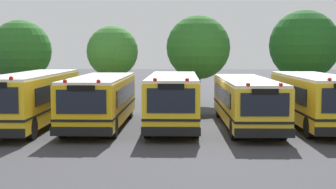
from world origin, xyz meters
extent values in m
plane|color=#38383D|center=(0.00, 0.00, 0.00)|extent=(160.00, 160.00, 0.00)
cube|color=yellow|center=(-8.82, -0.10, 1.44)|extent=(2.64, 11.13, 2.19)
cube|color=white|center=(-8.82, -0.10, 2.60)|extent=(2.59, 10.90, 0.12)
cube|color=black|center=(-7.62, 0.23, 1.79)|extent=(0.25, 8.63, 0.79)
cube|color=black|center=(-10.03, 0.17, 1.79)|extent=(0.25, 8.63, 0.79)
cube|color=black|center=(-8.82, -0.10, 1.01)|extent=(2.67, 11.24, 0.10)
sphere|color=red|center=(-8.03, -5.47, 2.70)|extent=(0.18, 0.18, 0.18)
cylinder|color=black|center=(-7.67, -4.21, 0.50)|extent=(0.30, 1.01, 1.00)
cylinder|color=black|center=(-7.86, 3.66, 0.50)|extent=(0.30, 1.01, 1.00)
cylinder|color=black|center=(-9.96, 3.61, 0.50)|extent=(0.30, 1.01, 1.00)
cube|color=yellow|center=(-5.40, -0.24, 1.37)|extent=(2.59, 9.63, 2.03)
cube|color=white|center=(-5.40, -0.24, 2.44)|extent=(2.54, 9.44, 0.12)
cube|color=black|center=(-5.34, -5.11, 0.53)|extent=(2.54, 0.19, 0.36)
cube|color=black|center=(-5.34, -5.06, 1.73)|extent=(2.04, 0.08, 0.98)
cube|color=black|center=(-4.14, 0.08, 1.69)|extent=(0.12, 7.49, 0.73)
cube|color=black|center=(-6.66, 0.05, 1.69)|extent=(0.12, 7.49, 0.73)
cube|color=black|center=(-5.40, -0.24, 0.96)|extent=(2.61, 9.73, 0.10)
sphere|color=red|center=(-4.66, -4.88, 2.54)|extent=(0.18, 0.18, 0.18)
sphere|color=red|center=(-6.03, -4.90, 2.54)|extent=(0.18, 0.18, 0.18)
cube|color=black|center=(-5.34, -5.07, 2.28)|extent=(1.12, 0.09, 0.24)
cylinder|color=black|center=(-4.26, -3.63, 0.50)|extent=(0.29, 1.00, 1.00)
cylinder|color=black|center=(-6.46, -3.65, 0.50)|extent=(0.29, 1.00, 1.00)
cylinder|color=black|center=(-4.33, 2.78, 0.50)|extent=(0.29, 1.00, 1.00)
cylinder|color=black|center=(-6.53, 2.75, 0.50)|extent=(0.29, 1.00, 1.00)
cube|color=yellow|center=(-1.79, -0.12, 1.40)|extent=(2.49, 9.54, 2.10)
cube|color=white|center=(-1.79, -0.12, 2.51)|extent=(2.44, 9.35, 0.12)
cube|color=black|center=(-1.73, -4.95, 0.53)|extent=(2.42, 0.19, 0.36)
cube|color=black|center=(-1.73, -4.90, 1.78)|extent=(1.95, 0.08, 1.01)
cube|color=black|center=(-0.58, 0.19, 1.74)|extent=(0.13, 7.42, 0.76)
cube|color=black|center=(-3.00, 0.16, 1.74)|extent=(0.13, 7.42, 0.76)
cube|color=black|center=(-1.79, -0.12, 0.98)|extent=(2.52, 9.64, 0.10)
sphere|color=red|center=(-1.08, -4.72, 2.61)|extent=(0.18, 0.18, 0.18)
sphere|color=red|center=(-2.38, -4.74, 2.61)|extent=(0.18, 0.18, 0.18)
cube|color=black|center=(-1.73, -4.91, 2.35)|extent=(1.07, 0.09, 0.24)
cylinder|color=black|center=(-0.70, -3.46, 0.50)|extent=(0.29, 1.00, 1.00)
cylinder|color=black|center=(-2.79, -3.49, 0.50)|extent=(0.29, 1.00, 1.00)
cylinder|color=black|center=(-0.78, 2.85, 0.50)|extent=(0.29, 1.00, 1.00)
cylinder|color=black|center=(-2.87, 2.82, 0.50)|extent=(0.29, 1.00, 1.00)
cube|color=yellow|center=(1.86, 0.04, 1.31)|extent=(2.63, 10.45, 1.93)
cube|color=white|center=(1.86, 0.04, 2.34)|extent=(2.58, 10.24, 0.12)
cube|color=black|center=(2.00, -5.22, 0.53)|extent=(2.40, 0.23, 0.36)
cube|color=black|center=(2.00, -5.17, 1.66)|extent=(1.93, 0.11, 0.93)
cube|color=black|center=(3.04, 0.38, 1.62)|extent=(0.26, 8.10, 0.69)
cube|color=black|center=(0.65, 0.31, 1.62)|extent=(0.26, 8.10, 0.69)
cube|color=black|center=(1.86, 0.04, 0.93)|extent=(2.66, 10.55, 0.10)
sphere|color=red|center=(2.64, -4.98, 2.44)|extent=(0.18, 0.18, 0.18)
sphere|color=red|center=(1.35, -5.02, 2.44)|extent=(0.18, 0.18, 0.18)
cube|color=black|center=(2.00, -5.18, 2.18)|extent=(1.06, 0.11, 0.24)
cylinder|color=black|center=(2.99, -3.72, 0.50)|extent=(0.31, 1.01, 1.00)
cylinder|color=black|center=(0.92, -3.78, 0.50)|extent=(0.31, 1.01, 1.00)
cylinder|color=black|center=(2.80, 3.46, 0.50)|extent=(0.31, 1.01, 1.00)
cylinder|color=black|center=(0.73, 3.41, 0.50)|extent=(0.31, 1.01, 1.00)
cube|color=yellow|center=(5.25, 0.06, 1.41)|extent=(2.78, 9.56, 2.11)
cube|color=white|center=(5.25, 0.06, 2.52)|extent=(2.73, 9.36, 0.12)
cube|color=black|center=(3.95, 0.32, 1.74)|extent=(0.23, 7.40, 0.76)
cube|color=black|center=(5.25, 0.06, 0.98)|extent=(2.81, 9.65, 0.10)
sphere|color=red|center=(4.67, -4.56, 2.62)|extent=(0.18, 0.18, 0.18)
cylinder|color=black|center=(4.20, -3.32, 0.50)|extent=(0.31, 1.01, 1.00)
cylinder|color=black|center=(6.31, 3.03, 0.50)|extent=(0.31, 1.01, 1.00)
cylinder|color=black|center=(4.04, 2.97, 0.50)|extent=(0.31, 1.01, 1.00)
cylinder|color=#4C3823|center=(-13.20, 10.89, 1.07)|extent=(0.41, 0.41, 2.13)
sphere|color=#286623|center=(-13.20, 10.89, 3.80)|extent=(4.45, 4.45, 4.45)
sphere|color=#286623|center=(-12.53, 11.28, 3.85)|extent=(2.89, 2.89, 2.89)
cylinder|color=#4C3823|center=(-6.27, 9.46, 1.21)|extent=(0.42, 0.42, 2.42)
sphere|color=#387A2D|center=(-6.27, 9.46, 3.75)|extent=(3.55, 3.55, 3.55)
sphere|color=#387A2D|center=(-5.85, 9.14, 3.54)|extent=(2.64, 2.64, 2.64)
cylinder|color=#4C3823|center=(-0.34, 9.79, 1.19)|extent=(0.32, 0.32, 2.37)
sphere|color=#286623|center=(-0.34, 9.79, 4.03)|extent=(4.42, 4.42, 4.42)
sphere|color=#286623|center=(-0.78, 9.64, 4.00)|extent=(3.17, 3.17, 3.17)
cylinder|color=#4C3823|center=(7.37, 11.77, 1.15)|extent=(0.29, 0.29, 2.31)
sphere|color=#1E561E|center=(7.37, 11.77, 4.21)|extent=(5.07, 5.07, 5.07)
sphere|color=#1E561E|center=(7.97, 11.42, 4.01)|extent=(3.63, 3.63, 3.63)
camera|label=1|loc=(-1.04, -24.83, 3.77)|focal=53.21mm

